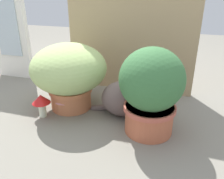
{
  "coord_description": "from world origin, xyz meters",
  "views": [
    {
      "loc": [
        0.51,
        -1.06,
        0.72
      ],
      "look_at": [
        0.15,
        0.09,
        0.18
      ],
      "focal_mm": 37.21,
      "sensor_mm": 36.0,
      "label": 1
    }
  ],
  "objects_px": {
    "cat": "(126,97)",
    "mushroom_ornament_pink": "(64,98)",
    "leafy_planter": "(151,89)",
    "grass_planter": "(69,72)",
    "mushroom_ornament_red": "(41,101)"
  },
  "relations": [
    {
      "from": "grass_planter",
      "to": "cat",
      "type": "bearing_deg",
      "value": -0.49
    },
    {
      "from": "grass_planter",
      "to": "mushroom_ornament_red",
      "type": "xyz_separation_m",
      "value": [
        -0.11,
        -0.16,
        -0.14
      ]
    },
    {
      "from": "mushroom_ornament_pink",
      "to": "mushroom_ornament_red",
      "type": "distance_m",
      "value": 0.13
    },
    {
      "from": "leafy_planter",
      "to": "mushroom_ornament_red",
      "type": "relative_size",
      "value": 3.24
    },
    {
      "from": "cat",
      "to": "mushroom_ornament_pink",
      "type": "bearing_deg",
      "value": -168.89
    },
    {
      "from": "grass_planter",
      "to": "mushroom_ornament_pink",
      "type": "bearing_deg",
      "value": -96.71
    },
    {
      "from": "cat",
      "to": "mushroom_ornament_red",
      "type": "bearing_deg",
      "value": -161.88
    },
    {
      "from": "mushroom_ornament_red",
      "to": "cat",
      "type": "bearing_deg",
      "value": 18.12
    },
    {
      "from": "cat",
      "to": "grass_planter",
      "type": "bearing_deg",
      "value": 179.51
    },
    {
      "from": "cat",
      "to": "mushroom_ornament_red",
      "type": "distance_m",
      "value": 0.5
    },
    {
      "from": "grass_planter",
      "to": "mushroom_ornament_pink",
      "type": "relative_size",
      "value": 3.42
    },
    {
      "from": "leafy_planter",
      "to": "mushroom_ornament_red",
      "type": "bearing_deg",
      "value": -176.91
    },
    {
      "from": "leafy_planter",
      "to": "mushroom_ornament_pink",
      "type": "relative_size",
      "value": 3.42
    },
    {
      "from": "mushroom_ornament_pink",
      "to": "leafy_planter",
      "type": "bearing_deg",
      "value": -5.26
    },
    {
      "from": "leafy_planter",
      "to": "mushroom_ornament_pink",
      "type": "bearing_deg",
      "value": 174.74
    }
  ]
}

